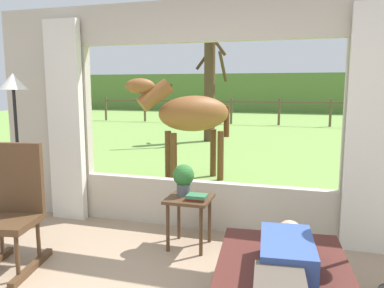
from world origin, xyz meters
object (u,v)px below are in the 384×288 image
(potted_plant, at_px, (183,178))
(book_stack, at_px, (197,197))
(reclining_person, at_px, (285,270))
(horse, at_px, (190,114))
(pasture_tree, at_px, (210,87))
(side_table, at_px, (189,206))
(rocking_chair, at_px, (13,207))
(floor_lamp_left, at_px, (14,104))

(potted_plant, height_order, book_stack, potted_plant)
(reclining_person, distance_m, book_stack, 1.55)
(horse, height_order, pasture_tree, pasture_tree)
(side_table, xyz_separation_m, horse, (-0.79, 2.58, 0.73))
(book_stack, bearing_deg, side_table, 147.87)
(horse, distance_m, pasture_tree, 4.81)
(reclining_person, distance_m, horse, 4.33)
(reclining_person, height_order, rocking_chair, rocking_chair)
(book_stack, relative_size, horse, 0.12)
(potted_plant, bearing_deg, floor_lamp_left, -179.08)
(floor_lamp_left, xyz_separation_m, pasture_tree, (0.46, 7.27, 0.16))
(reclining_person, distance_m, side_table, 1.66)
(rocking_chair, distance_m, floor_lamp_left, 1.41)
(reclining_person, distance_m, rocking_chair, 2.46)
(side_table, bearing_deg, floor_lamp_left, 179.24)
(reclining_person, bearing_deg, potted_plant, 122.89)
(floor_lamp_left, height_order, horse, floor_lamp_left)
(side_table, distance_m, floor_lamp_left, 2.31)
(side_table, xyz_separation_m, floor_lamp_left, (-2.08, 0.03, 1.00))
(rocking_chair, xyz_separation_m, pasture_tree, (-0.22, 8.15, 1.05))
(potted_plant, distance_m, pasture_tree, 7.46)
(pasture_tree, bearing_deg, reclining_person, -72.99)
(book_stack, height_order, pasture_tree, pasture_tree)
(rocking_chair, bearing_deg, horse, 68.57)
(book_stack, distance_m, pasture_tree, 7.63)
(pasture_tree, bearing_deg, rocking_chair, -88.49)
(side_table, height_order, book_stack, book_stack)
(horse, bearing_deg, side_table, 160.33)
(potted_plant, distance_m, book_stack, 0.26)
(rocking_chair, xyz_separation_m, book_stack, (1.50, 0.78, 0.00))
(side_table, distance_m, horse, 2.80)
(floor_lamp_left, relative_size, horse, 1.02)
(floor_lamp_left, bearing_deg, reclining_person, -23.34)
(floor_lamp_left, bearing_deg, book_stack, -2.33)
(reclining_person, relative_size, floor_lamp_left, 0.81)
(reclining_person, relative_size, pasture_tree, 0.42)
(book_stack, bearing_deg, potted_plant, 145.66)
(side_table, xyz_separation_m, potted_plant, (-0.08, 0.06, 0.28))
(side_table, bearing_deg, rocking_chair, -149.09)
(book_stack, bearing_deg, rocking_chair, -152.54)
(reclining_person, bearing_deg, book_stack, 120.56)
(rocking_chair, height_order, floor_lamp_left, floor_lamp_left)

